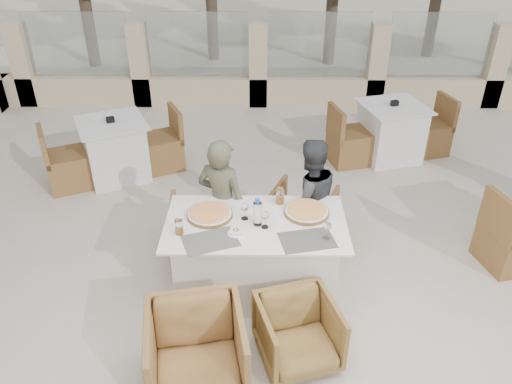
{
  "coord_description": "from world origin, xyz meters",
  "views": [
    {
      "loc": [
        0.04,
        -3.5,
        3.3
      ],
      "look_at": [
        0.0,
        0.39,
        0.9
      ],
      "focal_mm": 35.0,
      "sensor_mm": 36.0,
      "label": 1
    }
  ],
  "objects_px": {
    "dining_table": "(256,257)",
    "water_bottle": "(257,212)",
    "olive_dish": "(236,231)",
    "wine_glass_corner": "(327,229)",
    "beer_glass_left": "(179,227)",
    "armchair_far_left": "(206,231)",
    "bg_table_b": "(390,132)",
    "armchair_near_left": "(197,352)",
    "diner_left": "(222,203)",
    "wine_glass_near": "(265,219)",
    "wine_glass_centre": "(245,210)",
    "armchair_far_right": "(302,215)",
    "armchair_near_right": "(298,333)",
    "diner_right": "(309,200)",
    "pizza_left": "(210,214)",
    "bg_table_a": "(115,150)",
    "pizza_right": "(307,211)",
    "beer_glass_right": "(280,196)"
  },
  "relations": [
    {
      "from": "water_bottle",
      "to": "wine_glass_near",
      "type": "distance_m",
      "value": 0.09
    },
    {
      "from": "beer_glass_left",
      "to": "beer_glass_right",
      "type": "relative_size",
      "value": 0.89
    },
    {
      "from": "armchair_near_left",
      "to": "diner_left",
      "type": "bearing_deg",
      "value": 76.01
    },
    {
      "from": "water_bottle",
      "to": "wine_glass_corner",
      "type": "distance_m",
      "value": 0.61
    },
    {
      "from": "wine_glass_near",
      "to": "wine_glass_centre",
      "type": "bearing_deg",
      "value": 144.44
    },
    {
      "from": "wine_glass_near",
      "to": "armchair_far_right",
      "type": "bearing_deg",
      "value": 65.56
    },
    {
      "from": "beer_glass_right",
      "to": "bg_table_a",
      "type": "relative_size",
      "value": 0.1
    },
    {
      "from": "pizza_left",
      "to": "diner_right",
      "type": "height_order",
      "value": "diner_right"
    },
    {
      "from": "wine_glass_centre",
      "to": "diner_left",
      "type": "bearing_deg",
      "value": 120.76
    },
    {
      "from": "beer_glass_left",
      "to": "diner_right",
      "type": "height_order",
      "value": "diner_right"
    },
    {
      "from": "armchair_far_left",
      "to": "bg_table_b",
      "type": "distance_m",
      "value": 3.26
    },
    {
      "from": "dining_table",
      "to": "water_bottle",
      "type": "distance_m",
      "value": 0.52
    },
    {
      "from": "wine_glass_corner",
      "to": "bg_table_b",
      "type": "relative_size",
      "value": 0.11
    },
    {
      "from": "pizza_right",
      "to": "diner_right",
      "type": "bearing_deg",
      "value": 81.75
    },
    {
      "from": "diner_left",
      "to": "olive_dish",
      "type": "bearing_deg",
      "value": 127.62
    },
    {
      "from": "wine_glass_corner",
      "to": "armchair_far_right",
      "type": "distance_m",
      "value": 1.19
    },
    {
      "from": "armchair_far_right",
      "to": "armchair_near_right",
      "type": "relative_size",
      "value": 1.07
    },
    {
      "from": "diner_left",
      "to": "pizza_right",
      "type": "bearing_deg",
      "value": -178.23
    },
    {
      "from": "pizza_right",
      "to": "armchair_near_right",
      "type": "distance_m",
      "value": 1.1
    },
    {
      "from": "bg_table_a",
      "to": "armchair_near_left",
      "type": "bearing_deg",
      "value": -91.38
    },
    {
      "from": "diner_right",
      "to": "wine_glass_centre",
      "type": "bearing_deg",
      "value": 20.35
    },
    {
      "from": "pizza_left",
      "to": "dining_table",
      "type": "bearing_deg",
      "value": -13.09
    },
    {
      "from": "armchair_far_left",
      "to": "bg_table_b",
      "type": "xyz_separation_m",
      "value": [
        2.34,
        2.26,
        0.06
      ]
    },
    {
      "from": "wine_glass_corner",
      "to": "dining_table",
      "type": "bearing_deg",
      "value": 159.15
    },
    {
      "from": "olive_dish",
      "to": "armchair_near_right",
      "type": "bearing_deg",
      "value": -52.03
    },
    {
      "from": "armchair_near_left",
      "to": "diner_left",
      "type": "xyz_separation_m",
      "value": [
        0.1,
        1.51,
        0.34
      ]
    },
    {
      "from": "olive_dish",
      "to": "armchair_far_left",
      "type": "xyz_separation_m",
      "value": [
        -0.34,
        0.65,
        -0.46
      ]
    },
    {
      "from": "water_bottle",
      "to": "armchair_near_left",
      "type": "relative_size",
      "value": 0.36
    },
    {
      "from": "wine_glass_centre",
      "to": "wine_glass_near",
      "type": "height_order",
      "value": "same"
    },
    {
      "from": "water_bottle",
      "to": "olive_dish",
      "type": "bearing_deg",
      "value": -142.93
    },
    {
      "from": "dining_table",
      "to": "beer_glass_left",
      "type": "xyz_separation_m",
      "value": [
        -0.65,
        -0.17,
        0.45
      ]
    },
    {
      "from": "dining_table",
      "to": "water_bottle",
      "type": "relative_size",
      "value": 6.07
    },
    {
      "from": "pizza_left",
      "to": "water_bottle",
      "type": "distance_m",
      "value": 0.46
    },
    {
      "from": "armchair_far_right",
      "to": "wine_glass_centre",
      "type": "bearing_deg",
      "value": 74.91
    },
    {
      "from": "wine_glass_near",
      "to": "bg_table_b",
      "type": "relative_size",
      "value": 0.11
    },
    {
      "from": "armchair_far_right",
      "to": "pizza_right",
      "type": "bearing_deg",
      "value": 110.29
    },
    {
      "from": "armchair_far_right",
      "to": "armchair_near_right",
      "type": "distance_m",
      "value": 1.63
    },
    {
      "from": "wine_glass_corner",
      "to": "bg_table_b",
      "type": "height_order",
      "value": "wine_glass_corner"
    },
    {
      "from": "wine_glass_centre",
      "to": "wine_glass_corner",
      "type": "relative_size",
      "value": 1.0
    },
    {
      "from": "pizza_left",
      "to": "beer_glass_left",
      "type": "height_order",
      "value": "beer_glass_left"
    },
    {
      "from": "armchair_near_right",
      "to": "bg_table_a",
      "type": "height_order",
      "value": "bg_table_a"
    },
    {
      "from": "beer_glass_left",
      "to": "armchair_near_left",
      "type": "xyz_separation_m",
      "value": [
        0.22,
        -0.89,
        -0.5
      ]
    },
    {
      "from": "bg_table_b",
      "to": "beer_glass_left",
      "type": "bearing_deg",
      "value": -145.77
    },
    {
      "from": "pizza_left",
      "to": "armchair_near_left",
      "type": "relative_size",
      "value": 0.56
    },
    {
      "from": "pizza_left",
      "to": "wine_glass_centre",
      "type": "bearing_deg",
      "value": -7.17
    },
    {
      "from": "water_bottle",
      "to": "bg_table_a",
      "type": "distance_m",
      "value": 2.91
    },
    {
      "from": "dining_table",
      "to": "armchair_near_right",
      "type": "relative_size",
      "value": 2.61
    },
    {
      "from": "water_bottle",
      "to": "armchair_near_left",
      "type": "distance_m",
      "value": 1.26
    },
    {
      "from": "armchair_far_left",
      "to": "armchair_far_right",
      "type": "relative_size",
      "value": 1.1
    },
    {
      "from": "water_bottle",
      "to": "beer_glass_right",
      "type": "distance_m",
      "value": 0.4
    }
  ]
}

